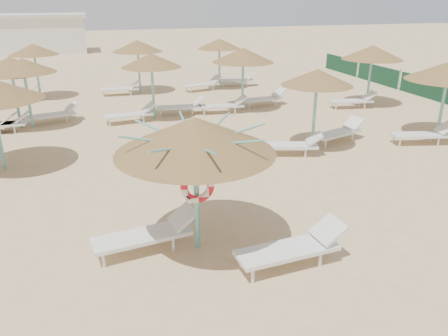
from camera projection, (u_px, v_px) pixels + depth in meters
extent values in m
plane|color=tan|center=(207.00, 240.00, 9.25)|extent=(120.00, 120.00, 0.00)
cylinder|color=#67B3AC|center=(197.00, 196.00, 8.58)|extent=(0.11, 0.11, 2.29)
cone|color=olive|center=(195.00, 135.00, 8.11)|extent=(3.06, 3.06, 0.69)
cylinder|color=#67B3AC|center=(195.00, 148.00, 8.21)|extent=(0.20, 0.20, 0.12)
cylinder|color=#67B3AC|center=(231.00, 134.00, 8.32)|extent=(1.38, 0.04, 0.35)
cylinder|color=#67B3AC|center=(213.00, 128.00, 8.71)|extent=(1.01, 1.01, 0.35)
cylinder|color=#67B3AC|center=(187.00, 127.00, 8.76)|extent=(0.04, 1.38, 0.35)
cylinder|color=#67B3AC|center=(164.00, 132.00, 8.44)|extent=(1.01, 1.01, 0.35)
cylinder|color=#67B3AC|center=(157.00, 141.00, 7.94)|extent=(1.38, 0.04, 0.35)
cylinder|color=#67B3AC|center=(174.00, 149.00, 7.55)|extent=(1.01, 1.01, 0.35)
cylinder|color=#67B3AC|center=(205.00, 150.00, 7.51)|extent=(0.04, 1.38, 0.35)
cylinder|color=#67B3AC|center=(228.00, 143.00, 7.82)|extent=(1.01, 1.01, 0.35)
torus|color=red|center=(197.00, 187.00, 8.40)|extent=(0.68, 0.15, 0.68)
cylinder|color=silver|center=(104.00, 261.00, 8.26)|extent=(0.06, 0.06, 0.29)
cylinder|color=silver|center=(99.00, 247.00, 8.69)|extent=(0.06, 0.06, 0.29)
cylinder|color=silver|center=(173.00, 244.00, 8.80)|extent=(0.06, 0.06, 0.29)
cylinder|color=silver|center=(165.00, 232.00, 9.23)|extent=(0.06, 0.06, 0.29)
cube|color=silver|center=(142.00, 236.00, 8.73)|extent=(2.02, 0.90, 0.08)
cube|color=silver|center=(183.00, 217.00, 8.98)|extent=(0.58, 0.68, 0.37)
cylinder|color=silver|center=(253.00, 276.00, 7.80)|extent=(0.06, 0.06, 0.29)
cylinder|color=silver|center=(241.00, 261.00, 8.26)|extent=(0.06, 0.06, 0.29)
cylinder|color=silver|center=(320.00, 260.00, 8.29)|extent=(0.06, 0.06, 0.29)
cylinder|color=silver|center=(306.00, 246.00, 8.74)|extent=(0.06, 0.06, 0.29)
cube|color=silver|center=(287.00, 250.00, 8.25)|extent=(2.04, 0.81, 0.08)
cube|color=silver|center=(328.00, 230.00, 8.46)|extent=(0.56, 0.67, 0.38)
cylinder|color=#67B3AC|center=(16.00, 98.00, 16.62)|extent=(0.11, 0.11, 2.30)
cone|color=olive|center=(10.00, 65.00, 16.16)|extent=(2.72, 2.72, 0.61)
cylinder|color=#67B3AC|center=(11.00, 72.00, 16.25)|extent=(0.20, 0.20, 0.12)
cylinder|color=silver|center=(0.00, 131.00, 16.13)|extent=(0.06, 0.06, 0.28)
cylinder|color=silver|center=(5.00, 127.00, 16.59)|extent=(0.06, 0.06, 0.28)
cube|color=silver|center=(9.00, 118.00, 16.22)|extent=(0.62, 0.70, 0.36)
cylinder|color=silver|center=(31.00, 124.00, 16.97)|extent=(0.06, 0.06, 0.28)
cylinder|color=silver|center=(29.00, 121.00, 17.37)|extent=(0.06, 0.06, 0.28)
cylinder|color=silver|center=(67.00, 119.00, 17.63)|extent=(0.06, 0.06, 0.28)
cylinder|color=silver|center=(64.00, 116.00, 18.03)|extent=(0.06, 0.06, 0.28)
cube|color=silver|center=(50.00, 115.00, 17.49)|extent=(2.00, 1.08, 0.08)
cube|color=silver|center=(71.00, 107.00, 17.82)|extent=(0.62, 0.70, 0.36)
cylinder|color=#67B3AC|center=(37.00, 75.00, 21.36)|extent=(0.11, 0.11, 2.30)
cone|color=olive|center=(33.00, 49.00, 20.91)|extent=(2.31, 2.31, 0.52)
cylinder|color=#67B3AC|center=(34.00, 54.00, 20.99)|extent=(0.20, 0.20, 0.12)
cylinder|color=silver|center=(0.00, 98.00, 21.23)|extent=(0.06, 0.06, 0.28)
cylinder|color=silver|center=(26.00, 99.00, 20.91)|extent=(0.06, 0.06, 0.28)
cylinder|color=silver|center=(29.00, 97.00, 21.37)|extent=(0.06, 0.06, 0.28)
cube|color=silver|center=(15.00, 95.00, 21.02)|extent=(1.98, 0.95, 0.08)
cube|color=silver|center=(32.00, 90.00, 21.02)|extent=(0.59, 0.68, 0.36)
cylinder|color=#67B3AC|center=(153.00, 91.00, 17.88)|extent=(0.11, 0.11, 2.30)
cone|color=olive|center=(151.00, 60.00, 17.42)|extent=(2.42, 2.42, 0.54)
cylinder|color=#67B3AC|center=(152.00, 66.00, 17.51)|extent=(0.20, 0.20, 0.12)
cylinder|color=silver|center=(110.00, 123.00, 17.08)|extent=(0.06, 0.06, 0.28)
cylinder|color=silver|center=(108.00, 120.00, 17.51)|extent=(0.06, 0.06, 0.28)
cylinder|color=silver|center=(144.00, 119.00, 17.60)|extent=(0.06, 0.06, 0.28)
cylinder|color=silver|center=(141.00, 116.00, 18.02)|extent=(0.06, 0.06, 0.28)
cube|color=silver|center=(128.00, 115.00, 17.53)|extent=(1.96, 0.85, 0.08)
cube|color=silver|center=(149.00, 107.00, 17.77)|extent=(0.56, 0.66, 0.36)
cylinder|color=silver|center=(160.00, 113.00, 18.46)|extent=(0.06, 0.06, 0.28)
cylinder|color=silver|center=(160.00, 111.00, 18.92)|extent=(0.06, 0.06, 0.28)
cylinder|color=silver|center=(192.00, 112.00, 18.68)|extent=(0.06, 0.06, 0.28)
cylinder|color=silver|center=(191.00, 109.00, 19.13)|extent=(0.06, 0.06, 0.28)
cube|color=silver|center=(179.00, 107.00, 18.75)|extent=(1.96, 0.85, 0.08)
cube|color=silver|center=(198.00, 101.00, 18.80)|extent=(0.56, 0.66, 0.36)
cylinder|color=#67B3AC|center=(139.00, 70.00, 22.68)|extent=(0.11, 0.11, 2.30)
cone|color=olive|center=(137.00, 46.00, 22.22)|extent=(2.55, 2.55, 0.57)
cylinder|color=#67B3AC|center=(138.00, 51.00, 22.31)|extent=(0.20, 0.20, 0.12)
cylinder|color=silver|center=(104.00, 94.00, 22.00)|extent=(0.06, 0.06, 0.28)
cylinder|color=silver|center=(104.00, 92.00, 22.45)|extent=(0.06, 0.06, 0.28)
cylinder|color=silver|center=(131.00, 93.00, 22.30)|extent=(0.06, 0.06, 0.28)
cylinder|color=silver|center=(130.00, 91.00, 22.75)|extent=(0.06, 0.06, 0.28)
cube|color=silver|center=(119.00, 89.00, 22.34)|extent=(1.93, 0.73, 0.08)
cube|color=silver|center=(136.00, 84.00, 22.44)|extent=(0.52, 0.63, 0.36)
cylinder|color=#67B3AC|center=(314.00, 115.00, 14.35)|extent=(0.11, 0.11, 2.30)
cone|color=olive|center=(317.00, 77.00, 13.90)|extent=(2.30, 2.30, 0.52)
cylinder|color=#67B3AC|center=(317.00, 84.00, 13.98)|extent=(0.20, 0.20, 0.12)
cylinder|color=silver|center=(263.00, 153.00, 13.85)|extent=(0.06, 0.06, 0.28)
cylinder|color=silver|center=(262.00, 148.00, 14.31)|extent=(0.06, 0.06, 0.28)
cylinder|color=silver|center=(306.00, 153.00, 13.84)|extent=(0.06, 0.06, 0.28)
cylinder|color=silver|center=(303.00, 148.00, 14.30)|extent=(0.06, 0.06, 0.28)
cube|color=silver|center=(287.00, 145.00, 14.01)|extent=(2.00, 1.16, 0.08)
cube|color=silver|center=(315.00, 138.00, 13.91)|extent=(0.64, 0.72, 0.36)
cylinder|color=silver|center=(326.00, 144.00, 14.68)|extent=(0.06, 0.06, 0.28)
cylinder|color=silver|center=(315.00, 140.00, 15.06)|extent=(0.06, 0.06, 0.28)
cylinder|color=silver|center=(352.00, 137.00, 15.39)|extent=(0.06, 0.06, 0.28)
cylinder|color=silver|center=(341.00, 134.00, 15.78)|extent=(0.06, 0.06, 0.28)
cube|color=silver|center=(337.00, 133.00, 15.23)|extent=(2.00, 1.16, 0.08)
cube|color=silver|center=(354.00, 123.00, 15.59)|extent=(0.64, 0.72, 0.36)
cylinder|color=#67B3AC|center=(243.00, 84.00, 19.31)|extent=(0.11, 0.11, 2.30)
cone|color=olive|center=(243.00, 55.00, 18.85)|extent=(2.69, 2.69, 0.61)
cylinder|color=#67B3AC|center=(243.00, 61.00, 18.94)|extent=(0.20, 0.20, 0.12)
cylinder|color=silver|center=(204.00, 112.00, 18.67)|extent=(0.06, 0.06, 0.28)
cylinder|color=silver|center=(203.00, 109.00, 19.13)|extent=(0.06, 0.06, 0.28)
cylinder|color=silver|center=(235.00, 111.00, 18.90)|extent=(0.06, 0.06, 0.28)
cylinder|color=silver|center=(233.00, 108.00, 19.36)|extent=(0.06, 0.06, 0.28)
cube|color=silver|center=(221.00, 106.00, 18.97)|extent=(1.96, 0.83, 0.08)
cube|color=silver|center=(241.00, 100.00, 19.02)|extent=(0.55, 0.65, 0.36)
cylinder|color=silver|center=(250.00, 106.00, 19.74)|extent=(0.06, 0.06, 0.28)
cylinder|color=silver|center=(245.00, 103.00, 20.17)|extent=(0.06, 0.06, 0.28)
cylinder|color=silver|center=(275.00, 103.00, 20.25)|extent=(0.06, 0.06, 0.28)
cylinder|color=silver|center=(270.00, 101.00, 20.67)|extent=(0.06, 0.06, 0.28)
cube|color=silver|center=(263.00, 99.00, 20.19)|extent=(1.96, 0.83, 0.08)
cube|color=silver|center=(279.00, 92.00, 20.41)|extent=(0.55, 0.65, 0.36)
cylinder|color=#67B3AC|center=(219.00, 67.00, 23.72)|extent=(0.11, 0.11, 2.30)
cone|color=olive|center=(219.00, 44.00, 23.27)|extent=(2.34, 2.34, 0.53)
cylinder|color=#67B3AC|center=(219.00, 48.00, 23.35)|extent=(0.20, 0.20, 0.12)
cylinder|color=silver|center=(191.00, 91.00, 22.86)|extent=(0.06, 0.06, 0.28)
cylinder|color=silver|center=(186.00, 89.00, 23.25)|extent=(0.06, 0.06, 0.28)
cylinder|color=silver|center=(213.00, 88.00, 23.51)|extent=(0.06, 0.06, 0.28)
cylinder|color=silver|center=(209.00, 86.00, 23.90)|extent=(0.06, 0.06, 0.28)
cube|color=silver|center=(202.00, 85.00, 23.37)|extent=(1.99, 1.07, 0.08)
cube|color=silver|center=(216.00, 79.00, 23.70)|extent=(0.62, 0.70, 0.36)
cylinder|color=silver|center=(223.00, 84.00, 24.39)|extent=(0.06, 0.06, 0.28)
cylinder|color=silver|center=(222.00, 83.00, 24.86)|extent=(0.06, 0.06, 0.28)
cylinder|color=silver|center=(247.00, 84.00, 24.45)|extent=(0.06, 0.06, 0.28)
cylinder|color=silver|center=(246.00, 83.00, 24.92)|extent=(0.06, 0.06, 0.28)
cube|color=silver|center=(237.00, 80.00, 24.59)|extent=(1.99, 1.07, 0.08)
cube|color=silver|center=(252.00, 76.00, 24.54)|extent=(0.62, 0.70, 0.36)
cylinder|color=#67B3AC|center=(442.00, 107.00, 15.39)|extent=(0.11, 0.11, 2.30)
cylinder|color=#67B3AC|center=(448.00, 78.00, 15.02)|extent=(0.20, 0.20, 0.12)
cylinder|color=silver|center=(400.00, 143.00, 14.83)|extent=(0.06, 0.06, 0.28)
cylinder|color=silver|center=(394.00, 138.00, 15.29)|extent=(0.06, 0.06, 0.28)
cylinder|color=silver|center=(438.00, 142.00, 14.91)|extent=(0.06, 0.06, 0.28)
cylinder|color=silver|center=(431.00, 137.00, 15.37)|extent=(0.06, 0.06, 0.28)
cube|color=silver|center=(420.00, 135.00, 15.04)|extent=(1.99, 1.04, 0.08)
cube|color=silver|center=(445.00, 128.00, 15.00)|extent=(0.61, 0.70, 0.36)
cylinder|color=#67B3AC|center=(369.00, 80.00, 20.16)|extent=(0.11, 0.11, 2.30)
cone|color=olive|center=(373.00, 52.00, 19.70)|extent=(2.74, 2.74, 0.62)
cylinder|color=#67B3AC|center=(372.00, 58.00, 19.79)|extent=(0.20, 0.20, 0.12)
cylinder|color=silver|center=(336.00, 107.00, 19.55)|extent=(0.06, 0.06, 0.28)
cylinder|color=silver|center=(332.00, 104.00, 20.01)|extent=(0.06, 0.06, 0.28)
cylinder|color=silver|center=(365.00, 106.00, 19.72)|extent=(0.06, 0.06, 0.28)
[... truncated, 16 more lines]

